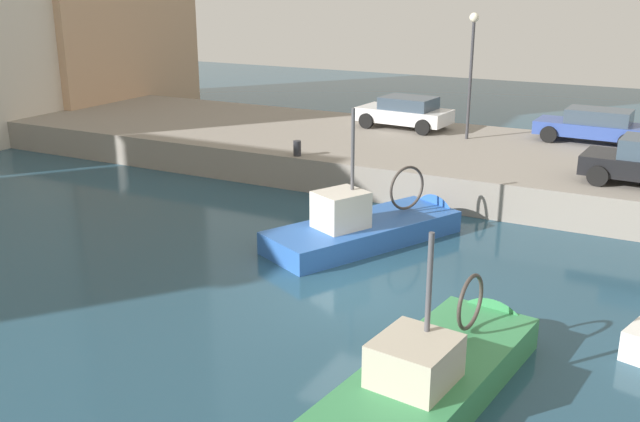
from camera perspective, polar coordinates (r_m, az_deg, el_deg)
The scene contains 8 objects.
water_surface at distance 17.45m, azimuth 3.57°, elevation -6.63°, with size 80.00×80.00×0.00m, color navy.
quay_wall at distance 27.62m, azimuth 13.49°, elevation 3.48°, with size 9.00×56.00×1.20m, color gray.
fishing_boat_blue at distance 21.03m, azimuth 4.33°, elevation -1.93°, with size 6.85×4.68×4.85m.
fishing_boat_green at distance 13.88m, azimuth 9.39°, elevation -13.26°, with size 6.86×2.80×4.12m.
parked_car_blue at distance 29.78m, azimuth 20.84°, elevation 6.35°, with size 2.01×4.22×1.31m.
parked_car_white at distance 30.86m, azimuth 6.76°, elevation 7.78°, with size 2.30×3.98×1.33m.
mooring_bollard_north at distance 25.81m, azimuth -1.81°, elevation 4.98°, with size 0.28×0.28×0.55m, color #2D2D33.
quay_streetlamp at distance 28.77m, azimuth 11.92°, elevation 11.97°, with size 0.36×0.36×4.83m.
Camera 1 is at (-14.53, -6.41, 7.22)m, focal length 40.48 mm.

